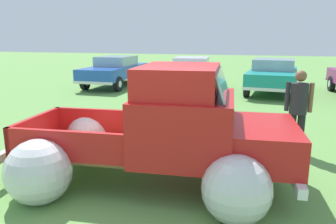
{
  "coord_description": "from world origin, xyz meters",
  "views": [
    {
      "loc": [
        1.71,
        -4.76,
        2.34
      ],
      "look_at": [
        0.0,
        1.36,
        0.88
      ],
      "focal_mm": 34.95,
      "sensor_mm": 36.0,
      "label": 1
    }
  ],
  "objects": [
    {
      "name": "spectator_0",
      "position": [
        2.5,
        2.14,
        0.97
      ],
      "size": [
        0.53,
        0.35,
        1.7
      ],
      "rotation": [
        0.0,
        0.0,
        4.67
      ],
      "color": "black",
      "rests_on": "ground"
    },
    {
      "name": "lane_cone_0",
      "position": [
        -1.89,
        1.91,
        0.31
      ],
      "size": [
        0.36,
        0.36,
        0.63
      ],
      "color": "black",
      "rests_on": "ground"
    },
    {
      "name": "ground_plane",
      "position": [
        0.0,
        0.0,
        0.0
      ],
      "size": [
        80.0,
        80.0,
        0.0
      ],
      "primitive_type": "plane",
      "color": "#609347"
    },
    {
      "name": "lane_cone_1",
      "position": [
        0.09,
        3.0,
        0.31
      ],
      "size": [
        0.36,
        0.36,
        0.63
      ],
      "color": "black",
      "rests_on": "ground"
    },
    {
      "name": "show_car_0",
      "position": [
        -5.03,
        9.88,
        0.78
      ],
      "size": [
        1.86,
        4.63,
        1.43
      ],
      "rotation": [
        0.0,
        0.0,
        -1.58
      ],
      "color": "black",
      "rests_on": "ground"
    },
    {
      "name": "show_car_2",
      "position": [
        2.28,
        9.84,
        0.78
      ],
      "size": [
        2.33,
        4.51,
        1.43
      ],
      "rotation": [
        0.0,
        0.0,
        -1.66
      ],
      "color": "black",
      "rests_on": "ground"
    },
    {
      "name": "vintage_pickup_truck",
      "position": [
        0.39,
        0.03,
        0.76
      ],
      "size": [
        4.75,
        3.05,
        1.96
      ],
      "rotation": [
        0.0,
        0.0,
        0.08
      ],
      "color": "black",
      "rests_on": "ground"
    },
    {
      "name": "show_car_1",
      "position": [
        -1.33,
        10.09,
        0.78
      ],
      "size": [
        2.14,
        4.56,
        1.43
      ],
      "rotation": [
        0.0,
        0.0,
        -1.49
      ],
      "color": "black",
      "rests_on": "ground"
    }
  ]
}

